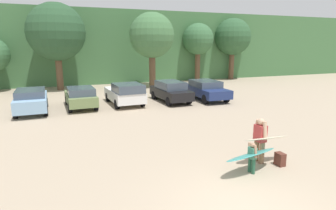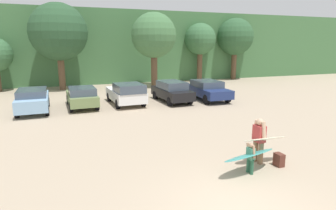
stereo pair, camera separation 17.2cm
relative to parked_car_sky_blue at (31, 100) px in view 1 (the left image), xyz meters
name	(u,v)px [view 1 (the left image)]	position (x,y,z in m)	size (l,w,h in m)	color
ground_plane	(243,208)	(5.97, -13.51, -0.78)	(120.00, 120.00, 0.00)	tan
hillside_ridge	(95,47)	(5.97, 17.17, 3.09)	(108.00, 12.00, 7.73)	#427042
tree_left	(56,32)	(1.72, 8.81, 4.41)	(5.11, 5.11, 7.77)	brown
tree_center_left	(152,36)	(10.24, 7.57, 4.16)	(4.31, 4.31, 7.14)	brown
tree_ridge_back	(198,40)	(16.56, 10.37, 3.87)	(3.50, 3.50, 6.47)	brown
tree_center	(233,37)	(21.16, 10.47, 4.19)	(4.28, 4.28, 7.16)	brown
parked_car_sky_blue	(31,100)	(0.00, 0.00, 0.00)	(1.92, 4.22, 1.44)	#84ADD1
parked_car_olive_green	(81,97)	(2.93, 0.31, -0.03)	(1.93, 4.12, 1.39)	#6B7F4C
parked_car_white	(125,93)	(5.90, 0.18, 0.03)	(2.16, 4.34, 1.56)	white
parked_car_black	(171,91)	(9.26, 0.11, 0.02)	(1.96, 4.30, 1.50)	black
parked_car_navy	(206,89)	(12.06, -0.12, 0.00)	(1.96, 4.46, 1.45)	navy
person_adult	(260,138)	(8.22, -11.24, 0.13)	(0.32, 0.68, 1.61)	#8C6B4C
person_child	(252,156)	(7.42, -11.89, -0.19)	(0.20, 0.44, 1.03)	#26593F
surfboard_cream	(266,138)	(8.36, -11.39, 0.13)	(1.74, 0.56, 0.23)	beige
surfboard_teal	(251,155)	(7.41, -11.85, -0.16)	(2.25, 1.05, 0.27)	teal
backpack_dropped	(280,159)	(8.71, -11.75, -0.55)	(0.24, 0.34, 0.45)	#592D23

